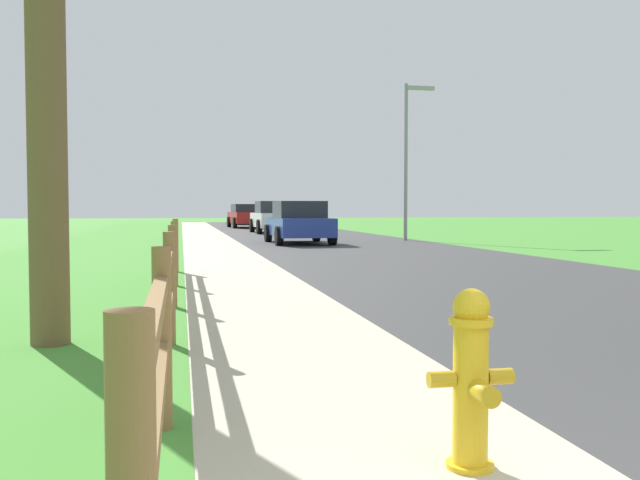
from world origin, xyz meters
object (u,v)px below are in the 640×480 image
(parked_car_black, at_px, (244,214))
(street_lamp, at_px, (409,147))
(fire_hydrant, at_px, (471,377))
(parked_car_white, at_px, (273,217))
(parked_car_red, at_px, (246,216))
(parked_suv_blue, at_px, (299,222))

(parked_car_black, xyz_separation_m, street_lamp, (3.90, -27.64, 2.80))
(fire_hydrant, height_order, parked_car_white, parked_car_white)
(parked_car_black, relative_size, street_lamp, 0.79)
(parked_car_red, xyz_separation_m, parked_car_black, (0.66, 9.11, 0.03))
(parked_car_white, bearing_deg, parked_car_black, 89.51)
(parked_car_white, bearing_deg, parked_car_red, 93.01)
(parked_car_black, bearing_deg, parked_suv_blue, -91.13)
(parked_suv_blue, xyz_separation_m, street_lamp, (4.48, 1.34, 2.83))
(fire_hydrant, bearing_deg, parked_car_red, 86.37)
(parked_car_black, bearing_deg, fire_hydrant, -93.72)
(parked_car_white, distance_m, parked_car_black, 18.66)
(parked_suv_blue, bearing_deg, parked_car_black, 88.87)
(parked_car_white, xyz_separation_m, parked_car_red, (-0.50, 9.54, -0.05))
(parked_suv_blue, bearing_deg, street_lamp, 16.62)
(parked_suv_blue, height_order, parked_car_black, parked_car_black)
(fire_hydrant, xyz_separation_m, parked_car_red, (2.61, 41.19, 0.30))
(fire_hydrant, relative_size, parked_suv_blue, 0.21)
(parked_car_white, relative_size, street_lamp, 0.77)
(parked_car_white, xyz_separation_m, parked_car_black, (0.16, 18.65, -0.01))
(parked_suv_blue, height_order, parked_car_white, parked_car_white)
(fire_hydrant, relative_size, parked_car_white, 0.19)
(parked_suv_blue, xyz_separation_m, parked_car_white, (0.42, 10.32, 0.05))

